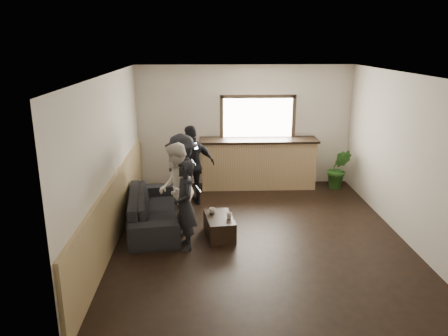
{
  "coord_description": "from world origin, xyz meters",
  "views": [
    {
      "loc": [
        -0.9,
        -7.06,
        3.31
      ],
      "look_at": [
        -0.59,
        0.4,
        1.13
      ],
      "focal_mm": 35.0,
      "sensor_mm": 36.0,
      "label": 1
    }
  ],
  "objects_px": {
    "cup_a": "(212,210)",
    "cup_b": "(229,216)",
    "person_a": "(185,205)",
    "bar_counter": "(258,160)",
    "sofa": "(154,209)",
    "coffee_table": "(219,226)",
    "person_c": "(182,177)",
    "potted_plant": "(339,169)",
    "person_d": "(192,166)",
    "person_b": "(176,189)"
  },
  "relations": [
    {
      "from": "sofa",
      "to": "cup_a",
      "type": "distance_m",
      "value": 1.13
    },
    {
      "from": "potted_plant",
      "to": "person_b",
      "type": "relative_size",
      "value": 0.58
    },
    {
      "from": "coffee_table",
      "to": "person_c",
      "type": "xyz_separation_m",
      "value": [
        -0.68,
        0.87,
        0.65
      ]
    },
    {
      "from": "sofa",
      "to": "cup_b",
      "type": "distance_m",
      "value": 1.49
    },
    {
      "from": "cup_b",
      "to": "person_c",
      "type": "xyz_separation_m",
      "value": [
        -0.84,
        0.94,
        0.42
      ]
    },
    {
      "from": "bar_counter",
      "to": "cup_a",
      "type": "distance_m",
      "value": 2.75
    },
    {
      "from": "cup_a",
      "to": "person_b",
      "type": "xyz_separation_m",
      "value": [
        -0.63,
        0.01,
        0.41
      ]
    },
    {
      "from": "cup_a",
      "to": "potted_plant",
      "type": "distance_m",
      "value": 3.74
    },
    {
      "from": "person_a",
      "to": "person_c",
      "type": "bearing_deg",
      "value": 169.51
    },
    {
      "from": "sofa",
      "to": "potted_plant",
      "type": "bearing_deg",
      "value": -70.83
    },
    {
      "from": "sofa",
      "to": "potted_plant",
      "type": "relative_size",
      "value": 2.35
    },
    {
      "from": "cup_b",
      "to": "person_d",
      "type": "xyz_separation_m",
      "value": [
        -0.68,
        1.66,
        0.43
      ]
    },
    {
      "from": "potted_plant",
      "to": "person_a",
      "type": "height_order",
      "value": "person_a"
    },
    {
      "from": "coffee_table",
      "to": "potted_plant",
      "type": "xyz_separation_m",
      "value": [
        2.84,
        2.47,
        0.29
      ]
    },
    {
      "from": "coffee_table",
      "to": "person_c",
      "type": "height_order",
      "value": "person_c"
    },
    {
      "from": "sofa",
      "to": "coffee_table",
      "type": "height_order",
      "value": "sofa"
    },
    {
      "from": "potted_plant",
      "to": "person_b",
      "type": "bearing_deg",
      "value": -147.54
    },
    {
      "from": "bar_counter",
      "to": "person_c",
      "type": "relative_size",
      "value": 1.63
    },
    {
      "from": "person_d",
      "to": "person_b",
      "type": "bearing_deg",
      "value": 57.68
    },
    {
      "from": "cup_a",
      "to": "potted_plant",
      "type": "height_order",
      "value": "potted_plant"
    },
    {
      "from": "cup_a",
      "to": "person_c",
      "type": "bearing_deg",
      "value": 128.94
    },
    {
      "from": "cup_b",
      "to": "person_a",
      "type": "height_order",
      "value": "person_a"
    },
    {
      "from": "person_c",
      "to": "coffee_table",
      "type": "bearing_deg",
      "value": 28.84
    },
    {
      "from": "cup_a",
      "to": "person_b",
      "type": "distance_m",
      "value": 0.75
    },
    {
      "from": "cup_a",
      "to": "potted_plant",
      "type": "bearing_deg",
      "value": 37.74
    },
    {
      "from": "coffee_table",
      "to": "person_a",
      "type": "xyz_separation_m",
      "value": [
        -0.57,
        -0.43,
        0.57
      ]
    },
    {
      "from": "person_b",
      "to": "cup_a",
      "type": "bearing_deg",
      "value": 89.63
    },
    {
      "from": "coffee_table",
      "to": "person_d",
      "type": "height_order",
      "value": "person_d"
    },
    {
      "from": "person_a",
      "to": "person_d",
      "type": "bearing_deg",
      "value": 163.15
    },
    {
      "from": "bar_counter",
      "to": "cup_b",
      "type": "height_order",
      "value": "bar_counter"
    },
    {
      "from": "cup_b",
      "to": "potted_plant",
      "type": "bearing_deg",
      "value": 43.65
    },
    {
      "from": "person_b",
      "to": "person_c",
      "type": "relative_size",
      "value": 0.99
    },
    {
      "from": "sofa",
      "to": "cup_a",
      "type": "relative_size",
      "value": 18.84
    },
    {
      "from": "person_b",
      "to": "person_c",
      "type": "height_order",
      "value": "person_c"
    },
    {
      "from": "potted_plant",
      "to": "person_d",
      "type": "relative_size",
      "value": 0.56
    },
    {
      "from": "cup_a",
      "to": "cup_b",
      "type": "height_order",
      "value": "cup_b"
    },
    {
      "from": "person_c",
      "to": "person_b",
      "type": "bearing_deg",
      "value": -15.46
    },
    {
      "from": "person_a",
      "to": "cup_a",
      "type": "bearing_deg",
      "value": 128.9
    },
    {
      "from": "coffee_table",
      "to": "person_d",
      "type": "xyz_separation_m",
      "value": [
        -0.51,
        1.59,
        0.66
      ]
    },
    {
      "from": "cup_a",
      "to": "cup_b",
      "type": "bearing_deg",
      "value": -41.51
    },
    {
      "from": "person_a",
      "to": "person_b",
      "type": "xyz_separation_m",
      "value": [
        -0.19,
        0.62,
        0.07
      ]
    },
    {
      "from": "bar_counter",
      "to": "cup_a",
      "type": "bearing_deg",
      "value": -113.85
    },
    {
      "from": "bar_counter",
      "to": "sofa",
      "type": "xyz_separation_m",
      "value": [
        -2.19,
        -2.19,
        -0.32
      ]
    },
    {
      "from": "coffee_table",
      "to": "person_d",
      "type": "distance_m",
      "value": 1.8
    },
    {
      "from": "person_b",
      "to": "person_c",
      "type": "distance_m",
      "value": 0.68
    },
    {
      "from": "coffee_table",
      "to": "bar_counter",
      "type": "bearing_deg",
      "value": 69.88
    },
    {
      "from": "cup_a",
      "to": "potted_plant",
      "type": "xyz_separation_m",
      "value": [
        2.96,
        2.29,
        0.06
      ]
    },
    {
      "from": "sofa",
      "to": "person_a",
      "type": "distance_m",
      "value": 1.2
    },
    {
      "from": "coffee_table",
      "to": "cup_b",
      "type": "relative_size",
      "value": 7.95
    },
    {
      "from": "cup_a",
      "to": "person_d",
      "type": "xyz_separation_m",
      "value": [
        -0.39,
        1.41,
        0.43
      ]
    }
  ]
}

